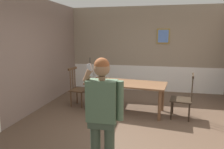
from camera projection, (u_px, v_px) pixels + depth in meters
ground_plane at (133, 129)px, 4.33m from camera, size 7.15×7.15×0.00m
room_back_partition at (145, 51)px, 7.19m from camera, size 5.26×0.17×2.86m
room_left_partition at (15, 57)px, 4.63m from camera, size 0.13×6.50×2.86m
dining_table at (126, 86)px, 5.25m from camera, size 2.04×1.09×0.74m
chair_near_window at (78, 88)px, 5.73m from camera, size 0.46×0.46×1.05m
chair_by_doorway at (183, 98)px, 4.83m from camera, size 0.54×0.54×1.05m
person_figure at (103, 110)px, 2.79m from camera, size 0.56×0.22×1.63m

